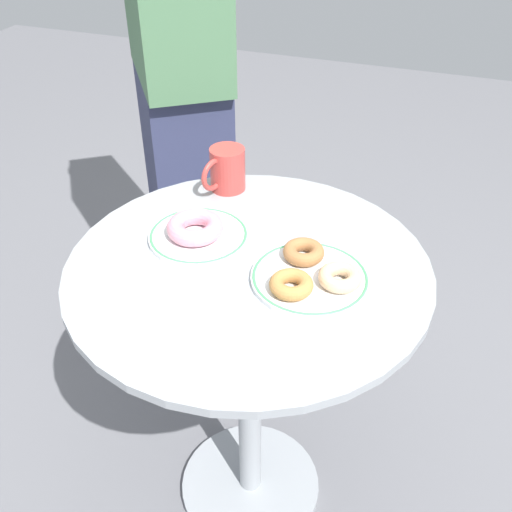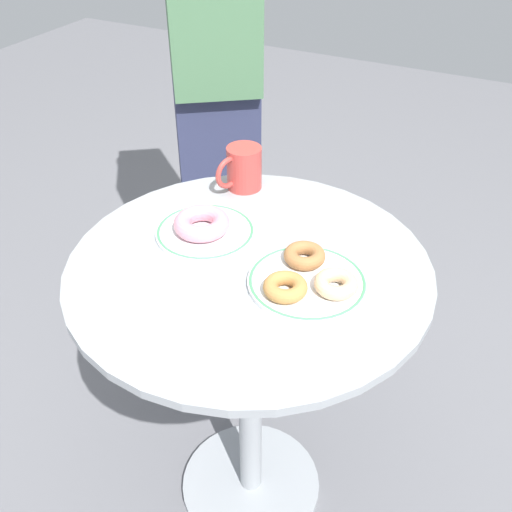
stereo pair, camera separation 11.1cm
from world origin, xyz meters
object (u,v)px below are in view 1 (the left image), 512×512
(plate_left, at_px, (199,236))
(donut_old_fashioned, at_px, (291,284))
(plate_right, at_px, (310,278))
(donut_cinnamon, at_px, (304,252))
(coffee_mug, at_px, (226,169))
(donut_pink_frosted, at_px, (195,227))
(person_figure, at_px, (182,97))
(cafe_table, at_px, (249,349))
(paper_napkin, at_px, (166,333))
(donut_glazed, at_px, (340,277))

(plate_left, bearing_deg, donut_old_fashioned, -25.27)
(plate_right, bearing_deg, donut_cinnamon, 118.63)
(coffee_mug, bearing_deg, donut_cinnamon, -40.99)
(plate_right, relative_size, donut_pink_frosted, 1.91)
(donut_old_fashioned, height_order, person_figure, person_figure)
(cafe_table, bearing_deg, donut_cinnamon, 21.84)
(paper_napkin, bearing_deg, donut_cinnamon, 59.31)
(donut_old_fashioned, bearing_deg, plate_left, 154.73)
(donut_old_fashioned, bearing_deg, donut_cinnamon, 93.56)
(donut_cinnamon, height_order, paper_napkin, donut_cinnamon)
(donut_cinnamon, distance_m, paper_napkin, 0.31)
(cafe_table, bearing_deg, paper_napkin, -104.83)
(donut_old_fashioned, height_order, paper_napkin, donut_old_fashioned)
(donut_pink_frosted, bearing_deg, donut_cinnamon, -0.48)
(plate_right, xyz_separation_m, paper_napkin, (-0.19, -0.22, -0.00))
(donut_pink_frosted, bearing_deg, person_figure, 117.83)
(donut_glazed, bearing_deg, cafe_table, 175.96)
(donut_glazed, distance_m, coffee_mug, 0.42)
(cafe_table, relative_size, donut_cinnamon, 9.55)
(cafe_table, distance_m, donut_glazed, 0.32)
(donut_glazed, distance_m, person_figure, 0.84)
(plate_right, bearing_deg, cafe_table, 175.51)
(plate_right, bearing_deg, paper_napkin, -130.40)
(plate_right, height_order, person_figure, person_figure)
(donut_glazed, bearing_deg, coffee_mug, 141.05)
(donut_glazed, distance_m, donut_old_fashioned, 0.09)
(donut_cinnamon, bearing_deg, person_figure, 133.58)
(donut_glazed, bearing_deg, paper_napkin, -138.32)
(donut_glazed, relative_size, donut_cinnamon, 1.00)
(donut_cinnamon, relative_size, paper_napkin, 0.59)
(cafe_table, height_order, plate_right, plate_right)
(donut_cinnamon, distance_m, person_figure, 0.74)
(plate_right, height_order, donut_glazed, donut_glazed)
(cafe_table, xyz_separation_m, plate_right, (0.13, -0.01, 0.24))
(plate_right, height_order, paper_napkin, plate_right)
(donut_cinnamon, relative_size, donut_old_fashioned, 1.00)
(cafe_table, distance_m, donut_cinnamon, 0.28)
(donut_old_fashioned, xyz_separation_m, paper_napkin, (-0.17, -0.17, -0.02))
(donut_cinnamon, relative_size, coffee_mug, 0.65)
(plate_left, height_order, paper_napkin, plate_left)
(paper_napkin, xyz_separation_m, person_figure, (-0.35, 0.80, 0.06))
(coffee_mug, bearing_deg, cafe_table, -59.90)
(plate_right, height_order, coffee_mug, coffee_mug)
(plate_left, relative_size, plate_right, 0.93)
(donut_glazed, height_order, coffee_mug, coffee_mug)
(donut_cinnamon, bearing_deg, donut_glazed, -32.20)
(plate_left, bearing_deg, donut_glazed, -10.95)
(donut_cinnamon, distance_m, coffee_mug, 0.32)
(donut_cinnamon, distance_m, donut_old_fashioned, 0.10)
(paper_napkin, bearing_deg, donut_pink_frosted, 104.37)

